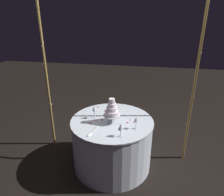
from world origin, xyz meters
TOP-DOWN VIEW (x-y plane):
  - ground_plane at (0.00, 0.00)m, footprint 12.00×12.00m
  - decorative_arch at (-0.00, 0.33)m, footprint 2.14×0.05m
  - main_table at (0.00, 0.00)m, footprint 1.11×1.11m
  - tiered_cake at (0.01, -0.05)m, footprint 0.22×0.22m
  - wine_glass_0 at (-0.01, 0.30)m, footprint 0.07×0.07m
  - wine_glass_1 at (0.33, -0.16)m, footprint 0.06×0.06m
  - wine_glass_2 at (0.17, -0.36)m, footprint 0.06×0.06m
  - wine_glass_3 at (-0.24, 0.02)m, footprint 0.06×0.06m
  - cake_knife at (-0.18, -0.31)m, footprint 0.08×0.29m
  - rose_petal_0 at (-0.37, 0.00)m, footprint 0.02×0.03m
  - rose_petal_1 at (-0.27, -0.14)m, footprint 0.03×0.02m
  - rose_petal_2 at (0.24, 0.05)m, footprint 0.03×0.03m
  - rose_petal_3 at (-0.13, -0.02)m, footprint 0.04×0.04m
  - rose_petal_4 at (-0.21, -0.04)m, footprint 0.04×0.03m
  - rose_petal_5 at (0.21, -0.03)m, footprint 0.05×0.04m
  - rose_petal_6 at (0.30, -0.01)m, footprint 0.04×0.03m
  - rose_petal_7 at (-0.15, 0.25)m, footprint 0.03×0.03m
  - rose_petal_8 at (-0.26, -0.11)m, footprint 0.02×0.03m
  - rose_petal_9 at (-0.28, 0.37)m, footprint 0.05×0.04m

SIDE VIEW (x-z plane):
  - ground_plane at x=0.00m, z-range 0.00..0.00m
  - main_table at x=0.00m, z-range 0.00..0.72m
  - rose_petal_0 at x=-0.37m, z-range 0.72..0.73m
  - rose_petal_1 at x=-0.27m, z-range 0.72..0.73m
  - rose_petal_2 at x=0.24m, z-range 0.72..0.73m
  - rose_petal_3 at x=-0.13m, z-range 0.72..0.73m
  - rose_petal_4 at x=-0.21m, z-range 0.72..0.73m
  - rose_petal_5 at x=0.21m, z-range 0.72..0.73m
  - rose_petal_6 at x=0.30m, z-range 0.72..0.73m
  - rose_petal_7 at x=-0.15m, z-range 0.72..0.73m
  - rose_petal_8 at x=-0.26m, z-range 0.72..0.73m
  - rose_petal_9 at x=-0.28m, z-range 0.72..0.73m
  - cake_knife at x=-0.18m, z-range 0.72..0.73m
  - wine_glass_0 at x=-0.01m, z-range 0.76..0.90m
  - wine_glass_2 at x=0.17m, z-range 0.76..0.92m
  - wine_glass_1 at x=0.33m, z-range 0.76..0.92m
  - wine_glass_3 at x=-0.24m, z-range 0.77..0.95m
  - tiered_cake at x=0.01m, z-range 0.73..1.06m
  - decorative_arch at x=0.00m, z-range 0.35..2.71m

